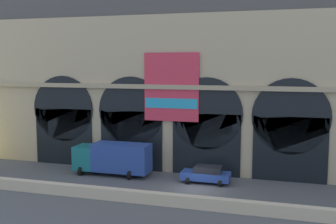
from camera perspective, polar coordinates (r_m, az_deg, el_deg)
name	(u,v)px	position (r m, az deg, el deg)	size (l,w,h in m)	color
ground_plane	(194,190)	(35.94, 3.63, -10.69)	(200.00, 200.00, 0.00)	#54565B
quay_parapet_wall	(181,201)	(31.77, 1.82, -12.17)	(90.00, 0.70, 0.92)	beige
station_building	(212,75)	(41.37, 6.06, 5.05)	(47.87, 4.84, 19.83)	#BCAD8C
box_truck_midwest	(113,158)	(40.43, -7.60, -6.27)	(7.50, 2.91, 3.12)	#19727A
car_center	(206,174)	(37.82, 5.33, -8.55)	(4.40, 2.22, 1.55)	#28479E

